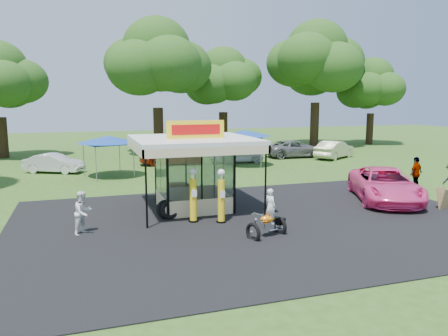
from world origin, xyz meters
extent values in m
plane|color=#2F4E18|center=(0.00, 0.00, 0.00)|extent=(120.00, 120.00, 0.00)
cube|color=black|center=(0.00, 2.00, 0.02)|extent=(20.00, 14.00, 0.04)
cube|color=white|center=(-2.00, 5.00, 0.03)|extent=(3.00, 3.00, 0.06)
cube|color=white|center=(-2.00, 5.00, 3.29)|extent=(5.40, 5.40, 0.18)
cube|color=yellow|center=(-2.00, 4.50, 3.78)|extent=(2.60, 0.25, 0.80)
cube|color=red|center=(-2.00, 4.37, 3.78)|extent=(2.21, 0.02, 0.45)
cylinder|color=black|center=(-4.55, 2.45, 1.60)|extent=(0.08, 0.08, 3.20)
cylinder|color=black|center=(0.55, 2.45, 1.60)|extent=(0.08, 0.08, 3.20)
cylinder|color=black|center=(-2.56, 2.80, 0.05)|extent=(0.43, 0.43, 0.10)
cylinder|color=yellow|center=(-2.56, 2.80, 0.98)|extent=(0.29, 0.29, 1.77)
cylinder|color=silver|center=(-2.56, 2.80, 1.96)|extent=(0.20, 0.20, 0.20)
sphere|color=white|center=(-2.56, 2.80, 2.16)|extent=(0.31, 0.31, 0.31)
cube|color=white|center=(-2.56, 2.63, 1.28)|extent=(0.22, 0.02, 0.29)
cylinder|color=black|center=(-1.48, 2.34, 0.05)|extent=(0.43, 0.43, 0.10)
cylinder|color=yellow|center=(-1.48, 2.34, 0.97)|extent=(0.29, 0.29, 1.74)
cylinder|color=silver|center=(-1.48, 2.34, 1.94)|extent=(0.19, 0.19, 0.19)
sphere|color=white|center=(-1.48, 2.34, 2.13)|extent=(0.31, 0.31, 0.31)
cube|color=white|center=(-1.48, 2.17, 1.26)|extent=(0.21, 0.02, 0.29)
torus|color=black|center=(-1.08, -0.21, 0.30)|extent=(0.39, 0.75, 0.75)
torus|color=black|center=(0.18, 0.24, 0.30)|extent=(0.39, 0.75, 0.75)
cube|color=silver|center=(-0.41, 0.03, 0.45)|extent=(0.55, 0.40, 0.27)
ellipsoid|color=orange|center=(-0.41, 0.03, 0.70)|extent=(0.57, 0.32, 0.27)
cube|color=black|center=(-0.12, 0.14, 0.64)|extent=(0.54, 0.38, 0.09)
cube|color=black|center=(0.20, 0.25, 0.49)|extent=(0.40, 0.39, 0.25)
cylinder|color=silver|center=(-0.96, -0.17, 0.63)|extent=(0.39, 0.18, 0.80)
cylinder|color=silver|center=(-0.83, -0.12, 0.94)|extent=(0.22, 0.52, 0.04)
sphere|color=silver|center=(-0.98, -0.17, 0.76)|extent=(0.14, 0.14, 0.14)
imported|color=white|center=(-0.29, 0.08, 1.16)|extent=(0.47, 0.57, 1.34)
torus|color=black|center=(-3.43, 3.54, 0.42)|extent=(0.90, 0.55, 0.86)
torus|color=black|center=(-3.58, 3.71, 0.42)|extent=(0.92, 0.65, 0.86)
cube|color=#593819|center=(9.13, 1.12, 0.52)|extent=(0.60, 0.32, 1.02)
cube|color=#593819|center=(9.13, 1.37, 0.52)|extent=(0.60, 0.32, 1.02)
imported|color=yellow|center=(-2.00, 7.20, 0.48)|extent=(2.82, 1.13, 0.96)
imported|color=#F94391|center=(7.62, 3.58, 0.84)|extent=(5.00, 6.64, 1.68)
imported|color=white|center=(-6.95, 2.56, 0.84)|extent=(1.02, 1.03, 1.68)
imported|color=gray|center=(11.16, 5.38, 0.95)|extent=(1.20, 0.80, 1.90)
imported|color=silver|center=(-8.78, 18.18, 0.68)|extent=(4.30, 3.13, 1.35)
imported|color=#95260B|center=(-0.12, 19.58, 0.73)|extent=(5.17, 2.34, 1.47)
imported|color=silver|center=(5.20, 18.89, 0.74)|extent=(4.38, 1.82, 1.48)
imported|color=slate|center=(11.38, 20.50, 0.75)|extent=(5.51, 2.72, 1.50)
imported|color=#BFBF92|center=(14.23, 18.69, 0.78)|extent=(4.87, 3.91, 1.56)
cylinder|color=gray|center=(-6.48, 16.59, 1.09)|extent=(0.05, 0.05, 2.18)
cylinder|color=gray|center=(-3.95, 16.59, 1.09)|extent=(0.05, 0.05, 2.18)
cylinder|color=gray|center=(-6.48, 14.06, 1.09)|extent=(0.05, 0.05, 2.18)
cylinder|color=gray|center=(-3.95, 14.06, 1.09)|extent=(0.05, 0.05, 2.18)
cube|color=#183F9E|center=(-5.21, 15.33, 2.24)|extent=(2.73, 2.73, 0.11)
cone|color=#183F9E|center=(-5.21, 15.33, 2.52)|extent=(3.93, 3.93, 0.45)
cylinder|color=gray|center=(3.88, 18.38, 1.11)|extent=(0.06, 0.06, 2.23)
cylinder|color=gray|center=(6.46, 18.38, 1.11)|extent=(0.06, 0.06, 2.23)
cylinder|color=gray|center=(3.88, 15.80, 1.11)|extent=(0.06, 0.06, 2.23)
cylinder|color=gray|center=(6.46, 15.80, 1.11)|extent=(0.06, 0.06, 2.23)
cube|color=#183F9E|center=(5.17, 17.09, 2.28)|extent=(2.78, 2.78, 0.11)
cone|color=#183F9E|center=(5.17, 17.09, 2.57)|extent=(4.01, 4.01, 0.46)
cylinder|color=black|center=(-13.45, 28.14, 1.80)|extent=(0.85, 0.85, 3.60)
cylinder|color=black|center=(0.11, 26.68, 2.19)|extent=(0.94, 0.94, 4.37)
ellipsoid|color=#194614|center=(0.11, 26.68, 7.87)|extent=(10.50, 10.50, 9.00)
cylinder|color=black|center=(7.99, 31.05, 1.89)|extent=(0.94, 0.94, 3.78)
ellipsoid|color=#194614|center=(7.99, 31.05, 6.71)|extent=(8.81, 8.81, 7.55)
cylinder|color=black|center=(17.87, 28.61, 2.41)|extent=(0.96, 0.96, 4.82)
ellipsoid|color=#194614|center=(17.87, 28.61, 8.56)|extent=(11.24, 11.24, 9.63)
cylinder|color=black|center=(25.07, 28.47, 1.78)|extent=(0.80, 0.80, 3.56)
ellipsoid|color=#194614|center=(25.07, 28.47, 6.24)|extent=(8.04, 8.04, 6.89)
camera|label=1|loc=(-6.89, -14.46, 5.08)|focal=35.00mm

